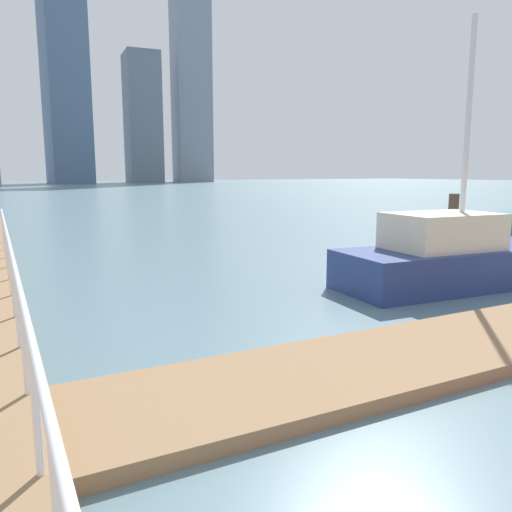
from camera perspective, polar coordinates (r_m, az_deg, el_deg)
name	(u,v)px	position (r m, az deg, el deg)	size (l,w,h in m)	color
ground_plane	(104,246)	(18.68, -16.82, 1.06)	(300.00, 300.00, 0.00)	slate
boardwalk_railing	(18,296)	(6.19, -25.23, -4.15)	(0.06, 23.07, 1.08)	white
dock_piling_4	(452,230)	(14.93, 21.24, 2.71)	(0.27, 0.27, 2.01)	brown
moored_boat_1	(455,258)	(12.44, 21.51, -0.19)	(5.96, 2.38, 5.92)	navy
skyline_tower_2	(62,40)	(131.20, -21.00, 21.83)	(8.86, 13.20, 64.25)	slate
skyline_tower_3	(143,119)	(135.55, -12.66, 14.86)	(8.11, 10.09, 31.95)	slate
skyline_tower_4	(190,47)	(146.48, -7.41, 22.37)	(9.23, 8.83, 71.22)	gray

